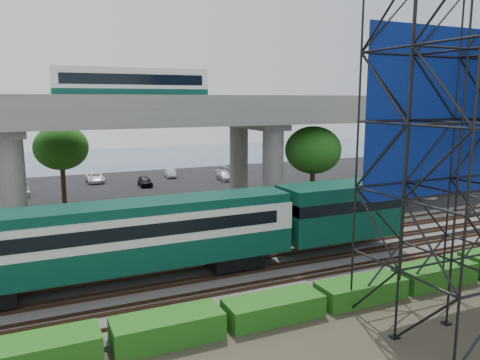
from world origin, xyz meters
name	(u,v)px	position (x,y,z in m)	size (l,w,h in m)	color
ground	(219,288)	(0.00, 0.00, 0.00)	(140.00, 140.00, 0.00)	#474233
ballast_bed	(206,274)	(0.00, 2.00, 0.10)	(90.00, 12.00, 0.20)	slate
service_road	(166,236)	(0.00, 10.50, 0.04)	(90.00, 5.00, 0.08)	black
parking_lot	(112,184)	(0.00, 34.00, 0.04)	(90.00, 18.00, 0.08)	black
harbor_water	(89,162)	(0.00, 56.00, 0.01)	(140.00, 40.00, 0.03)	#41526B
rail_tracks	(206,271)	(0.00, 2.00, 0.28)	(90.00, 9.52, 0.16)	#472D1E
commuter_train	(160,232)	(-2.61, 2.00, 2.88)	(29.30, 3.06, 4.30)	black
overpass	(144,121)	(-0.07, 16.00, 8.21)	(80.00, 12.00, 12.40)	#9E9B93
hedge_strip	(274,307)	(1.01, -4.30, 0.56)	(34.60, 1.80, 1.20)	#165313
trees	(86,156)	(-4.67, 16.17, 5.57)	(40.94, 16.94, 7.69)	#382314
suv	(40,238)	(-8.48, 11.45, 0.72)	(2.13, 4.62, 1.28)	black
parked_cars	(113,180)	(0.08, 33.64, 0.65)	(36.05, 9.16, 1.20)	white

